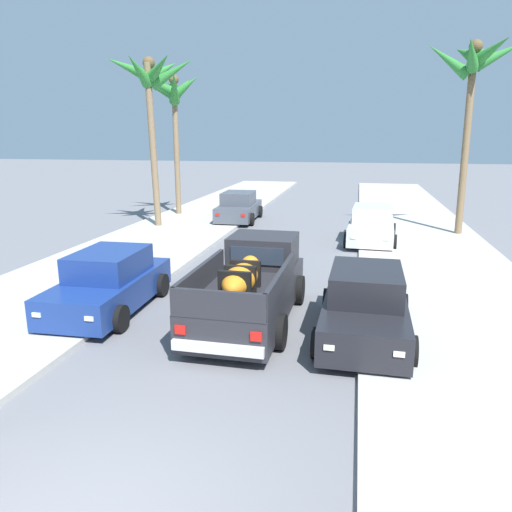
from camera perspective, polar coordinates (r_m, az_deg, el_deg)
sidewalk_left at (r=18.58m, az=-14.81°, el=0.11°), size 5.18×60.00×0.12m
sidewalk_right at (r=16.90m, az=20.80°, el=-1.71°), size 5.18×60.00×0.12m
curb_left at (r=18.09m, az=-11.44°, el=-0.11°), size 0.16×60.00×0.10m
curb_right at (r=16.75m, az=16.78°, el=-1.56°), size 0.16×60.00×0.10m
pickup_truck at (r=11.73m, az=-0.60°, el=-3.63°), size 2.29×5.24×1.80m
car_left_near at (r=12.92m, az=-16.90°, el=-3.06°), size 2.10×4.29×1.54m
car_left_mid at (r=25.51m, az=-2.04°, el=5.73°), size 2.14×4.31×1.54m
car_left_far at (r=20.84m, az=13.44°, el=3.49°), size 2.18×4.33×1.54m
car_right_far at (r=11.01m, az=12.70°, el=-5.75°), size 2.08×4.29×1.54m
palm_tree_left_fore at (r=23.50m, az=24.28°, el=19.24°), size 3.99×3.12×8.33m
palm_tree_right_fore at (r=23.64m, az=-12.28°, el=19.47°), size 3.95×3.72×7.90m
palm_tree_left_mid at (r=27.42m, az=-10.03°, el=18.12°), size 3.64×3.46×7.61m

